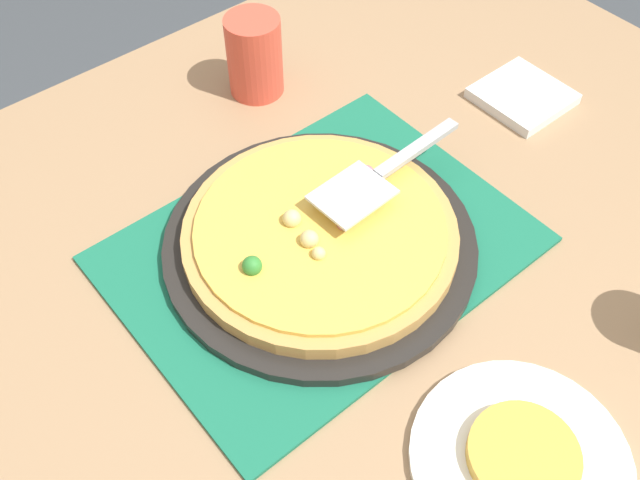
{
  "coord_description": "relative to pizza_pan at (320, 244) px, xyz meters",
  "views": [
    {
      "loc": [
        0.35,
        0.42,
        1.44
      ],
      "look_at": [
        0.0,
        0.0,
        0.77
      ],
      "focal_mm": 40.4,
      "sensor_mm": 36.0,
      "label": 1
    }
  ],
  "objects": [
    {
      "name": "ground_plane",
      "position": [
        0.0,
        0.0,
        -0.76
      ],
      "size": [
        8.0,
        8.0,
        0.0
      ],
      "primitive_type": "plane",
      "color": "#3D4247"
    },
    {
      "name": "pizza",
      "position": [
        -0.0,
        -0.0,
        0.02
      ],
      "size": [
        0.33,
        0.33,
        0.04
      ],
      "color": "tan",
      "rests_on": "pizza_pan"
    },
    {
      "name": "placemat",
      "position": [
        0.0,
        0.0,
        -0.01
      ],
      "size": [
        0.48,
        0.36,
        0.01
      ],
      "primitive_type": "cube",
      "color": "#196B4C",
      "rests_on": "dining_table"
    },
    {
      "name": "dining_table",
      "position": [
        0.0,
        0.0,
        -0.12
      ],
      "size": [
        1.4,
        1.0,
        0.75
      ],
      "color": "#9E7A56",
      "rests_on": "ground_plane"
    },
    {
      "name": "plate_near_left",
      "position": [
        0.02,
        0.33,
        -0.01
      ],
      "size": [
        0.22,
        0.22,
        0.01
      ],
      "primitive_type": "cylinder",
      "color": "white",
      "rests_on": "dining_table"
    },
    {
      "name": "pizza_pan",
      "position": [
        0.0,
        0.0,
        0.0
      ],
      "size": [
        0.38,
        0.38,
        0.01
      ],
      "primitive_type": "cylinder",
      "color": "black",
      "rests_on": "placemat"
    },
    {
      "name": "pizza_server",
      "position": [
        -0.1,
        -0.0,
        0.05
      ],
      "size": [
        0.23,
        0.07,
        0.01
      ],
      "color": "silver",
      "rests_on": "pizza"
    },
    {
      "name": "served_slice_left",
      "position": [
        0.02,
        0.33,
        0.01
      ],
      "size": [
        0.11,
        0.11,
        0.02
      ],
      "primitive_type": "cylinder",
      "color": "gold",
      "rests_on": "plate_near_left"
    },
    {
      "name": "napkin_stack",
      "position": [
        -0.41,
        -0.03,
        -0.01
      ],
      "size": [
        0.12,
        0.12,
        0.02
      ],
      "primitive_type": "cube",
      "color": "white",
      "rests_on": "dining_table"
    },
    {
      "name": "cup_near",
      "position": [
        -0.13,
        -0.3,
        0.05
      ],
      "size": [
        0.08,
        0.08,
        0.12
      ],
      "primitive_type": "cylinder",
      "color": "#E04C38",
      "rests_on": "dining_table"
    }
  ]
}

